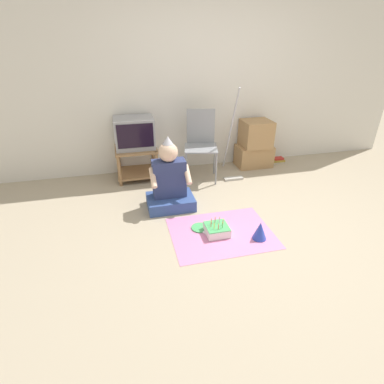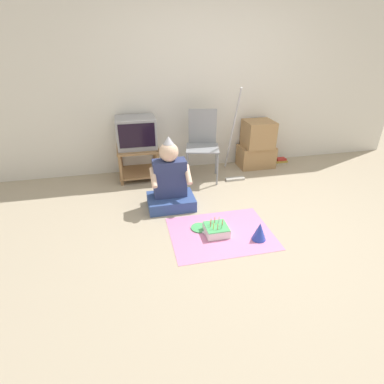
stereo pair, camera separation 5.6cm
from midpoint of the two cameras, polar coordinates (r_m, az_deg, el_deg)
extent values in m
plane|color=tan|center=(3.25, 12.42, -7.94)|extent=(16.00, 16.00, 0.00)
cube|color=silver|center=(4.60, 2.74, 20.32)|extent=(6.40, 0.06, 2.55)
cube|color=#997047|center=(4.34, -11.02, 8.09)|extent=(0.58, 0.51, 0.03)
cube|color=#997047|center=(4.47, -10.61, 3.73)|extent=(0.58, 0.51, 0.02)
cylinder|color=#997047|center=(4.21, -14.03, 4.00)|extent=(0.04, 0.04, 0.46)
cylinder|color=#997047|center=(4.23, -7.08, 4.75)|extent=(0.04, 0.04, 0.46)
cylinder|color=#997047|center=(4.62, -14.15, 6.12)|extent=(0.04, 0.04, 0.46)
cylinder|color=#997047|center=(4.63, -7.80, 6.80)|extent=(0.04, 0.04, 0.46)
cube|color=#99999E|center=(4.29, -11.30, 11.01)|extent=(0.54, 0.41, 0.42)
cube|color=black|center=(4.08, -11.13, 10.41)|extent=(0.48, 0.01, 0.32)
cube|color=gray|center=(4.21, 1.33, 8.38)|extent=(0.53, 0.51, 0.02)
cube|color=gray|center=(4.32, 1.29, 12.35)|extent=(0.39, 0.11, 0.50)
cylinder|color=gray|center=(4.11, -1.49, 4.40)|extent=(0.02, 0.02, 0.47)
cylinder|color=gray|center=(4.13, 4.21, 4.40)|extent=(0.02, 0.02, 0.47)
cylinder|color=gray|center=(4.47, -1.41, 6.32)|extent=(0.02, 0.02, 0.47)
cylinder|color=gray|center=(4.48, 3.86, 6.32)|extent=(0.02, 0.02, 0.47)
cube|color=#A87F51|center=(4.88, 11.35, 6.76)|extent=(0.55, 0.35, 0.33)
cube|color=#A87F51|center=(4.76, 11.75, 10.84)|extent=(0.43, 0.40, 0.40)
cube|color=#B2ADA3|center=(4.39, 7.52, 2.58)|extent=(0.28, 0.09, 0.03)
cylinder|color=#B7B7BC|center=(4.37, 6.98, 11.44)|extent=(0.03, 0.48, 1.26)
cube|color=beige|center=(5.15, 15.60, 5.58)|extent=(0.18, 0.12, 0.03)
cube|color=#A88933|center=(5.14, 15.70, 5.88)|extent=(0.20, 0.15, 0.03)
cube|color=#B72D28|center=(5.13, 15.80, 6.18)|extent=(0.16, 0.11, 0.03)
cube|color=#334C8C|center=(3.64, -4.54, -1.87)|extent=(0.55, 0.40, 0.14)
cube|color=navy|center=(3.54, -4.83, 2.61)|extent=(0.39, 0.18, 0.45)
sphere|color=beige|center=(3.42, -5.04, 7.56)|extent=(0.22, 0.22, 0.22)
cone|color=silver|center=(3.37, -5.14, 9.79)|extent=(0.12, 0.12, 0.09)
cylinder|color=beige|center=(3.40, -7.91, 2.67)|extent=(0.06, 0.24, 0.19)
cylinder|color=beige|center=(3.45, -1.33, 3.36)|extent=(0.06, 0.24, 0.19)
cube|color=pink|center=(3.21, 5.11, -7.72)|extent=(1.07, 0.82, 0.01)
cube|color=white|center=(3.17, 4.23, -7.20)|extent=(0.24, 0.24, 0.09)
cube|color=#4CB266|center=(3.14, 4.26, -6.50)|extent=(0.23, 0.23, 0.01)
cylinder|color=#EA4C4C|center=(3.15, 5.40, -5.87)|extent=(0.01, 0.01, 0.07)
sphere|color=#FFCC4C|center=(3.13, 5.43, -5.27)|extent=(0.01, 0.01, 0.01)
cylinder|color=#E58CCC|center=(3.18, 4.72, -5.47)|extent=(0.01, 0.01, 0.07)
sphere|color=#FFCC4C|center=(3.16, 4.75, -4.87)|extent=(0.01, 0.01, 0.01)
cylinder|color=#EA4C4C|center=(3.18, 3.91, -5.43)|extent=(0.01, 0.01, 0.07)
sphere|color=#FFCC4C|center=(3.16, 3.94, -4.83)|extent=(0.01, 0.01, 0.01)
cylinder|color=#EA4C4C|center=(3.15, 3.20, -5.74)|extent=(0.01, 0.01, 0.07)
sphere|color=#FFCC4C|center=(3.13, 3.22, -5.14)|extent=(0.01, 0.01, 0.01)
cylinder|color=#EA4C4C|center=(3.11, 3.13, -6.23)|extent=(0.01, 0.01, 0.07)
sphere|color=#FFCC4C|center=(3.09, 3.15, -5.63)|extent=(0.01, 0.01, 0.01)
cylinder|color=yellow|center=(3.08, 3.72, -6.64)|extent=(0.01, 0.01, 0.07)
sphere|color=#FFCC4C|center=(3.06, 3.75, -6.03)|extent=(0.01, 0.01, 0.01)
cylinder|color=#EA4C4C|center=(3.07, 4.52, -6.72)|extent=(0.01, 0.01, 0.07)
sphere|color=#FFCC4C|center=(3.05, 4.54, -6.11)|extent=(0.01, 0.01, 0.01)
cylinder|color=#66C666|center=(3.10, 5.29, -6.45)|extent=(0.01, 0.01, 0.07)
sphere|color=#FFCC4C|center=(3.08, 5.32, -5.84)|extent=(0.01, 0.01, 0.01)
cone|color=blue|center=(3.13, 12.32, -7.18)|extent=(0.15, 0.15, 0.19)
cylinder|color=#4CB266|center=(3.26, 1.03, -6.80)|extent=(0.19, 0.19, 0.01)
ellipsoid|color=white|center=(3.24, 3.23, -7.14)|extent=(0.04, 0.05, 0.01)
cube|color=white|center=(3.19, 3.79, -7.84)|extent=(0.03, 0.10, 0.01)
ellipsoid|color=white|center=(3.19, 1.81, -7.67)|extent=(0.04, 0.05, 0.01)
cube|color=white|center=(3.14, 2.40, -8.38)|extent=(0.03, 0.10, 0.01)
camera|label=1|loc=(0.03, -90.50, -0.26)|focal=28.00mm
camera|label=2|loc=(0.03, 89.50, 0.26)|focal=28.00mm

